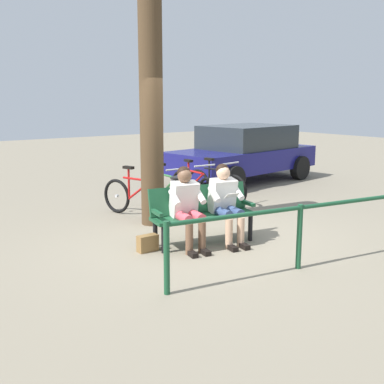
{
  "coord_description": "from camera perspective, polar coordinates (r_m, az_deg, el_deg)",
  "views": [
    {
      "loc": [
        4.49,
        5.59,
        2.18
      ],
      "look_at": [
        0.19,
        -0.23,
        0.75
      ],
      "focal_mm": 44.74,
      "sensor_mm": 36.0,
      "label": 1
    }
  ],
  "objects": [
    {
      "name": "ground_plane",
      "position": [
        7.49,
        2.18,
        -5.74
      ],
      "size": [
        40.0,
        40.0,
        0.0
      ],
      "primitive_type": "plane",
      "color": "gray"
    },
    {
      "name": "bench",
      "position": [
        7.26,
        1.14,
        -2.14
      ],
      "size": [
        1.66,
        0.79,
        0.87
      ],
      "rotation": [
        0.0,
        0.0,
        -0.2
      ],
      "color": "#194C2D",
      "rests_on": "ground"
    },
    {
      "name": "person_reading",
      "position": [
        7.23,
        4.02,
        -0.94
      ],
      "size": [
        0.54,
        0.81,
        1.2
      ],
      "rotation": [
        0.0,
        0.0,
        -0.2
      ],
      "color": "white",
      "rests_on": "ground"
    },
    {
      "name": "person_companion",
      "position": [
        6.95,
        -0.6,
        -1.41
      ],
      "size": [
        0.54,
        0.81,
        1.2
      ],
      "rotation": [
        0.0,
        0.0,
        -0.2
      ],
      "color": "white",
      "rests_on": "ground"
    },
    {
      "name": "handbag",
      "position": [
        6.96,
        -5.31,
        -6.09
      ],
      "size": [
        0.3,
        0.14,
        0.24
      ],
      "primitive_type": "cube",
      "rotation": [
        0.0,
        0.0,
        -0.01
      ],
      "color": "olive",
      "rests_on": "ground"
    },
    {
      "name": "tree_trunk",
      "position": [
        8.2,
        -4.89,
        10.41
      ],
      "size": [
        0.4,
        0.4,
        4.15
      ],
      "primitive_type": "cylinder",
      "color": "#4C3823",
      "rests_on": "ground"
    },
    {
      "name": "litter_bin",
      "position": [
        8.92,
        -1.35,
        -0.53
      ],
      "size": [
        0.37,
        0.37,
        0.74
      ],
      "color": "slate",
      "rests_on": "ground"
    },
    {
      "name": "bicycle_purple",
      "position": [
        10.06,
        2.81,
        0.73
      ],
      "size": [
        0.48,
        1.67,
        0.94
      ],
      "rotation": [
        0.0,
        0.0,
        1.72
      ],
      "color": "black",
      "rests_on": "ground"
    },
    {
      "name": "bicycle_blue",
      "position": [
        9.77,
        0.16,
        0.43
      ],
      "size": [
        0.48,
        1.68,
        0.94
      ],
      "rotation": [
        0.0,
        0.0,
        1.51
      ],
      "color": "black",
      "rests_on": "ground"
    },
    {
      "name": "bicycle_black",
      "position": [
        9.29,
        -3.1,
        -0.14
      ],
      "size": [
        0.48,
        1.68,
        0.94
      ],
      "rotation": [
        0.0,
        0.0,
        1.53
      ],
      "color": "black",
      "rests_on": "ground"
    },
    {
      "name": "bicycle_red",
      "position": [
        8.92,
        -6.65,
        -0.68
      ],
      "size": [
        0.63,
        1.62,
        0.94
      ],
      "rotation": [
        0.0,
        0.0,
        1.87
      ],
      "color": "black",
      "rests_on": "ground"
    },
    {
      "name": "railing_fence",
      "position": [
        6.26,
        12.74,
        -3.6
      ],
      "size": [
        3.73,
        0.71,
        0.85
      ],
      "rotation": [
        0.0,
        0.0,
        -0.17
      ],
      "color": "#194C2D",
      "rests_on": "ground"
    },
    {
      "name": "parked_car",
      "position": [
        12.71,
        6.2,
        4.75
      ],
      "size": [
        4.4,
        2.44,
        1.47
      ],
      "rotation": [
        0.0,
        0.0,
        0.13
      ],
      "color": "navy",
      "rests_on": "ground"
    }
  ]
}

